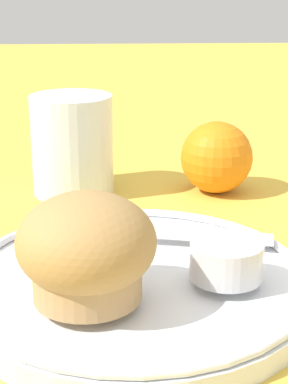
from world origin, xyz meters
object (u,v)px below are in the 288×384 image
(muffin, at_px, (87,250))
(orange_fruit, at_px, (217,157))
(juice_glass, at_px, (72,145))
(butter_knife, at_px, (159,233))

(muffin, height_order, orange_fruit, muffin)
(orange_fruit, distance_m, juice_glass, 0.14)
(orange_fruit, bearing_deg, butter_knife, -113.31)
(butter_knife, bearing_deg, orange_fruit, 79.10)
(butter_knife, xyz_separation_m, juice_glass, (-0.07, 0.16, 0.03))
(juice_glass, bearing_deg, orange_fruit, -2.56)
(butter_knife, bearing_deg, juice_glass, 126.80)
(muffin, distance_m, orange_fruit, 0.27)
(muffin, bearing_deg, juice_glass, 95.23)
(butter_knife, height_order, juice_glass, juice_glass)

